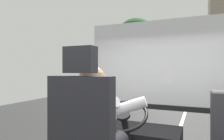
# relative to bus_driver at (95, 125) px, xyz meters

# --- Properties ---
(ground) EXTENTS (18.00, 44.00, 0.06)m
(ground) POSITION_rel_bus_driver_xyz_m (0.16, 9.16, -1.50)
(ground) COLOR #2E2E2E
(bus_driver) EXTENTS (0.73, 0.55, 0.73)m
(bus_driver) POSITION_rel_bus_driver_xyz_m (0.00, 0.00, 0.00)
(bus_driver) COLOR black
(bus_driver) RESTS_ON driver_seat
(fare_box) EXTENTS (0.27, 0.24, 0.89)m
(fare_box) POSITION_rel_bus_driver_xyz_m (0.99, 1.19, -0.25)
(fare_box) COLOR #333338
(fare_box) RESTS_ON bus_floor
(windshield_panel) EXTENTS (2.50, 0.08, 1.48)m
(windshield_panel) POSITION_rel_bus_driver_xyz_m (0.16, 1.98, 0.35)
(windshield_panel) COLOR white
(street_tree) EXTENTS (2.81, 2.81, 5.55)m
(street_tree) POSITION_rel_bus_driver_xyz_m (-3.37, 12.31, 2.64)
(street_tree) COLOR #4C3828
(street_tree) RESTS_ON ground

